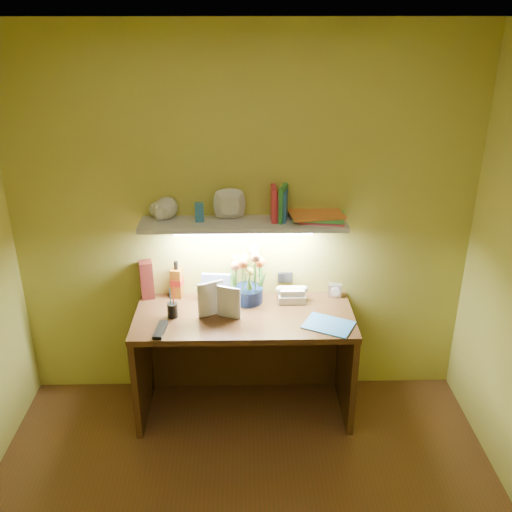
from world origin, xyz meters
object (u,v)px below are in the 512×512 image
(telephone, at_px, (292,293))
(whisky_bottle, at_px, (177,279))
(desk, at_px, (245,364))
(flower_bouquet, at_px, (248,277))
(desk_clock, at_px, (335,290))

(telephone, relative_size, whisky_bottle, 0.68)
(desk, bearing_deg, whisky_bottle, 150.48)
(flower_bouquet, relative_size, desk_clock, 3.88)
(flower_bouquet, bearing_deg, telephone, 0.14)
(desk, bearing_deg, flower_bouquet, 81.74)
(flower_bouquet, xyz_separation_m, whisky_bottle, (-0.47, 0.07, -0.04))
(flower_bouquet, distance_m, telephone, 0.32)
(flower_bouquet, relative_size, telephone, 1.97)
(telephone, bearing_deg, whisky_bottle, 173.94)
(desk_clock, relative_size, whisky_bottle, 0.35)
(desk, bearing_deg, telephone, 29.60)
(desk, xyz_separation_m, desk_clock, (0.61, 0.24, 0.42))
(telephone, distance_m, desk_clock, 0.30)
(telephone, distance_m, whisky_bottle, 0.77)
(flower_bouquet, bearing_deg, desk_clock, 5.43)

